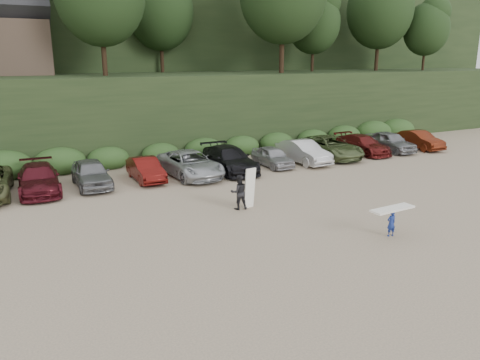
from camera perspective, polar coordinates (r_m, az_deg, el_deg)
ground at (r=22.41m, az=7.16°, el=-4.49°), size 120.00×120.00×0.00m
hillside_backdrop at (r=54.74m, az=-15.50°, el=18.34°), size 90.00×41.50×28.00m
parked_cars at (r=30.39m, az=-4.19°, el=2.26°), size 39.05×6.63×1.63m
child_surfer at (r=20.65m, az=18.02°, el=-4.31°), size 2.12×0.70×1.25m
adult_surfer at (r=23.12m, az=-0.02°, el=-1.45°), size 1.34×0.81×2.06m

